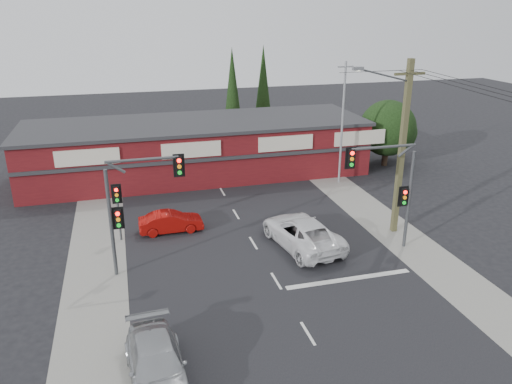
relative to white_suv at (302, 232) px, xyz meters
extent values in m
plane|color=black|center=(-2.53, -2.59, -0.82)|extent=(120.00, 120.00, 0.00)
cube|color=black|center=(-2.53, 2.41, -0.82)|extent=(14.00, 70.00, 0.01)
cube|color=gray|center=(-11.03, 2.41, -0.81)|extent=(3.00, 70.00, 0.02)
cube|color=gray|center=(5.97, 2.41, -0.81)|extent=(3.00, 70.00, 0.02)
cube|color=silver|center=(0.97, -4.09, -0.81)|extent=(6.50, 0.35, 0.01)
imported|color=white|center=(0.00, 0.00, 0.00)|extent=(3.64, 6.26, 1.64)
imported|color=#A9ACAF|center=(-8.68, -8.83, -0.11)|extent=(2.29, 5.02, 1.42)
imported|color=#9B0D09|center=(-6.82, 3.82, -0.20)|extent=(3.76, 1.36, 1.23)
cube|color=silver|center=(-2.53, -7.63, -0.81)|extent=(0.12, 1.60, 0.01)
cube|color=silver|center=(-2.53, -3.31, -0.81)|extent=(0.12, 1.60, 0.01)
cube|color=silver|center=(-2.53, 1.00, -0.81)|extent=(0.12, 1.60, 0.01)
cube|color=silver|center=(-2.53, 5.32, -0.81)|extent=(0.12, 1.60, 0.01)
cube|color=silver|center=(-2.53, 9.64, -0.81)|extent=(0.12, 1.60, 0.01)
cube|color=silver|center=(-2.53, 13.96, -0.81)|extent=(0.12, 1.60, 0.01)
cube|color=#551115|center=(-3.53, 14.41, 1.18)|extent=(26.00, 8.00, 4.00)
cube|color=#2D2D30|center=(-3.53, 14.41, 3.28)|extent=(26.40, 8.40, 0.25)
cube|color=beige|center=(-11.53, 10.36, 2.28)|extent=(4.20, 0.12, 1.10)
cube|color=beige|center=(-4.53, 10.36, 2.28)|extent=(4.20, 0.12, 1.10)
cube|color=beige|center=(2.47, 10.36, 2.28)|extent=(4.20, 0.12, 1.10)
cube|color=beige|center=(8.47, 10.36, 2.28)|extent=(4.20, 0.12, 1.10)
cube|color=#2D2D30|center=(-3.53, 10.31, 1.48)|extent=(26.00, 0.15, 0.25)
cylinder|color=#2D2116|center=(11.97, 12.41, 0.08)|extent=(0.50, 0.50, 1.80)
sphere|color=black|center=(11.97, 12.41, 2.38)|extent=(4.60, 4.60, 4.60)
sphere|color=black|center=(13.47, 13.41, 1.68)|extent=(3.40, 3.40, 3.40)
sphere|color=black|center=(10.67, 13.81, 1.48)|extent=(2.80, 2.80, 2.80)
cylinder|color=#2D2116|center=(0.97, 21.41, 0.18)|extent=(0.24, 0.24, 2.00)
cone|color=black|center=(0.97, 21.41, 4.68)|extent=(1.80, 1.80, 7.50)
cylinder|color=#2D2116|center=(4.47, 23.41, 0.18)|extent=(0.24, 0.24, 2.00)
cone|color=black|center=(4.47, 23.41, 4.68)|extent=(1.80, 1.80, 7.50)
cylinder|color=#47494C|center=(-10.03, -0.59, 1.93)|extent=(0.18, 0.18, 5.50)
cylinder|color=#47494C|center=(-8.33, -0.59, 5.03)|extent=(3.40, 0.14, 0.14)
cylinder|color=#47494C|center=(-9.52, -0.59, 4.73)|extent=(0.82, 0.14, 0.63)
cube|color=black|center=(-6.63, -0.59, 4.58)|extent=(0.32, 0.22, 0.95)
cube|color=black|center=(-6.63, -0.52, 4.58)|extent=(0.55, 0.04, 1.15)
cylinder|color=#FF0C07|center=(-6.63, -0.72, 4.88)|extent=(0.20, 0.06, 0.20)
cylinder|color=orange|center=(-6.63, -0.72, 4.58)|extent=(0.20, 0.06, 0.20)
cylinder|color=#0CE526|center=(-6.63, -0.72, 4.28)|extent=(0.20, 0.06, 0.20)
cube|color=black|center=(-9.68, -0.59, 2.18)|extent=(0.32, 0.22, 0.95)
cube|color=black|center=(-9.68, -0.52, 2.18)|extent=(0.55, 0.04, 1.15)
cylinder|color=#FF0C07|center=(-9.68, -0.72, 2.48)|extent=(0.20, 0.06, 0.20)
cylinder|color=orange|center=(-9.68, -0.72, 2.18)|extent=(0.20, 0.06, 0.20)
cylinder|color=#0CE526|center=(-9.68, -0.72, 1.88)|extent=(0.20, 0.06, 0.20)
cylinder|color=#47494C|center=(5.47, -1.59, 1.93)|extent=(0.18, 0.18, 5.50)
cylinder|color=#47494C|center=(3.67, -1.59, 5.03)|extent=(3.60, 0.14, 0.14)
cylinder|color=#47494C|center=(4.93, -1.59, 4.73)|extent=(0.82, 0.14, 0.63)
cube|color=black|center=(1.87, -1.59, 4.58)|extent=(0.32, 0.22, 0.95)
cube|color=black|center=(1.87, -1.52, 4.58)|extent=(0.55, 0.04, 1.15)
cylinder|color=#FF0C07|center=(1.87, -1.72, 4.88)|extent=(0.20, 0.06, 0.20)
cylinder|color=orange|center=(1.87, -1.72, 4.58)|extent=(0.20, 0.06, 0.20)
cylinder|color=#0CE526|center=(1.87, -1.72, 4.28)|extent=(0.20, 0.06, 0.20)
cube|color=black|center=(5.12, -1.59, 2.18)|extent=(0.32, 0.22, 0.95)
cube|color=black|center=(5.12, -1.52, 2.18)|extent=(0.55, 0.04, 1.15)
cylinder|color=#FF0C07|center=(5.12, -1.72, 2.48)|extent=(0.20, 0.06, 0.20)
cylinder|color=orange|center=(5.12, -1.72, 2.18)|extent=(0.20, 0.06, 0.20)
cylinder|color=#0CE526|center=(5.12, -1.72, 1.88)|extent=(0.20, 0.06, 0.20)
cylinder|color=#47494C|center=(-9.73, 3.41, 0.68)|extent=(0.12, 0.12, 3.00)
cube|color=black|center=(-9.73, 3.41, 1.98)|extent=(0.32, 0.22, 0.95)
cube|color=black|center=(-9.73, 3.48, 1.98)|extent=(0.55, 0.04, 1.15)
cylinder|color=#FF0C07|center=(-9.73, 3.28, 2.28)|extent=(0.20, 0.06, 0.20)
cylinder|color=orange|center=(-9.73, 3.28, 1.98)|extent=(0.20, 0.06, 0.20)
cylinder|color=#0CE526|center=(-9.73, 3.28, 1.68)|extent=(0.20, 0.06, 0.20)
cube|color=brown|center=(5.97, 0.41, 4.18)|extent=(0.30, 0.30, 10.00)
cube|color=brown|center=(5.97, 0.41, 8.38)|extent=(1.80, 0.14, 0.14)
cylinder|color=#47494C|center=(4.37, 0.26, 8.38)|extent=(3.23, 0.39, 0.89)
cube|color=slate|center=(2.77, 0.11, 8.78)|extent=(0.55, 0.25, 0.18)
cylinder|color=silver|center=(2.77, 0.11, 8.68)|extent=(0.28, 0.28, 0.05)
cylinder|color=gray|center=(6.47, 9.41, 3.68)|extent=(0.16, 0.16, 9.00)
cube|color=gray|center=(6.47, 9.41, 7.78)|extent=(1.20, 0.10, 0.10)
cylinder|color=black|center=(5.63, 4.91, 7.98)|extent=(0.73, 9.01, 1.22)
cylinder|color=black|center=(6.22, 4.91, 7.98)|extent=(0.52, 9.00, 1.22)
cylinder|color=black|center=(6.82, 4.91, 7.98)|extent=(0.31, 9.00, 1.22)
camera|label=1|loc=(-9.08, -23.55, 11.72)|focal=35.00mm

